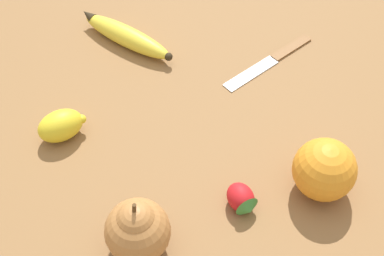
{
  "coord_description": "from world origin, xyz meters",
  "views": [
    {
      "loc": [
        -0.55,
        0.25,
        0.64
      ],
      "look_at": [
        -0.08,
        0.04,
        0.03
      ],
      "focal_mm": 50.0,
      "sensor_mm": 36.0,
      "label": 1
    }
  ],
  "objects_px": {
    "pear": "(137,229)",
    "strawberry": "(242,199)",
    "banana": "(126,36)",
    "orange": "(324,170)",
    "paring_knife": "(272,59)",
    "lemon": "(61,127)"
  },
  "relations": [
    {
      "from": "orange",
      "to": "paring_knife",
      "type": "relative_size",
      "value": 0.45
    },
    {
      "from": "orange",
      "to": "lemon",
      "type": "bearing_deg",
      "value": 52.76
    },
    {
      "from": "banana",
      "to": "lemon",
      "type": "relative_size",
      "value": 2.36
    },
    {
      "from": "banana",
      "to": "orange",
      "type": "relative_size",
      "value": 2.09
    },
    {
      "from": "pear",
      "to": "strawberry",
      "type": "xyz_separation_m",
      "value": [
        0.0,
        -0.15,
        -0.03
      ]
    },
    {
      "from": "strawberry",
      "to": "pear",
      "type": "bearing_deg",
      "value": -92.87
    },
    {
      "from": "orange",
      "to": "paring_knife",
      "type": "distance_m",
      "value": 0.27
    },
    {
      "from": "banana",
      "to": "paring_knife",
      "type": "bearing_deg",
      "value": -154.82
    },
    {
      "from": "banana",
      "to": "orange",
      "type": "distance_m",
      "value": 0.43
    },
    {
      "from": "pear",
      "to": "lemon",
      "type": "distance_m",
      "value": 0.23
    },
    {
      "from": "banana",
      "to": "pear",
      "type": "distance_m",
      "value": 0.4
    },
    {
      "from": "pear",
      "to": "lemon",
      "type": "xyz_separation_m",
      "value": [
        0.22,
        0.04,
        -0.02
      ]
    },
    {
      "from": "banana",
      "to": "lemon",
      "type": "height_order",
      "value": "lemon"
    },
    {
      "from": "pear",
      "to": "paring_knife",
      "type": "height_order",
      "value": "pear"
    },
    {
      "from": "pear",
      "to": "lemon",
      "type": "relative_size",
      "value": 1.33
    },
    {
      "from": "banana",
      "to": "orange",
      "type": "height_order",
      "value": "orange"
    },
    {
      "from": "lemon",
      "to": "pear",
      "type": "bearing_deg",
      "value": -168.74
    },
    {
      "from": "banana",
      "to": "paring_knife",
      "type": "xyz_separation_m",
      "value": [
        -0.14,
        -0.22,
        -0.01
      ]
    },
    {
      "from": "strawberry",
      "to": "lemon",
      "type": "bearing_deg",
      "value": -142.52
    },
    {
      "from": "orange",
      "to": "pear",
      "type": "distance_m",
      "value": 0.26
    },
    {
      "from": "strawberry",
      "to": "paring_knife",
      "type": "distance_m",
      "value": 0.3
    },
    {
      "from": "pear",
      "to": "strawberry",
      "type": "bearing_deg",
      "value": -88.89
    }
  ]
}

